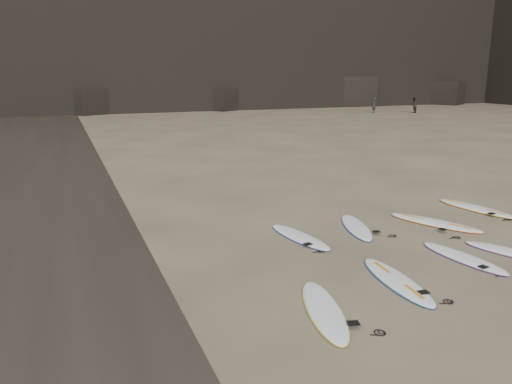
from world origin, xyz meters
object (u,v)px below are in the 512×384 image
at_px(surfboard_0, 324,310).
at_px(person_a, 374,105).
at_px(surfboard_8, 476,208).
at_px(surfboard_6, 356,227).
at_px(person_b, 414,105).
at_px(surfboard_5, 300,237).
at_px(surfboard_1, 397,280).
at_px(surfboard_7, 435,222).
at_px(surfboard_2, 463,258).

relative_size(surfboard_0, person_a, 1.63).
bearing_deg(person_a, surfboard_8, 33.27).
xyz_separation_m(surfboard_6, surfboard_8, (4.54, 0.27, 0.01)).
xyz_separation_m(person_a, person_b, (3.69, -1.71, 0.05)).
distance_m(surfboard_5, person_b, 42.46).
relative_size(surfboard_1, surfboard_5, 1.05).
height_order(surfboard_1, person_a, person_a).
distance_m(surfboard_1, surfboard_8, 6.84).
bearing_deg(surfboard_6, surfboard_7, 6.08).
xyz_separation_m(surfboard_2, person_b, (25.77, 34.08, 0.78)).
bearing_deg(surfboard_8, surfboard_7, -172.08).
bearing_deg(surfboard_8, surfboard_6, 172.92).
bearing_deg(surfboard_7, surfboard_6, 142.45).
bearing_deg(person_b, surfboard_2, 28.25).
relative_size(surfboard_1, person_b, 1.56).
bearing_deg(surfboard_7, surfboard_0, -173.22).
bearing_deg(surfboard_5, person_b, 38.16).
bearing_deg(surfboard_7, person_b, 26.53).
height_order(surfboard_1, surfboard_7, surfboard_7).
bearing_deg(person_a, person_b, 128.04).
xyz_separation_m(surfboard_5, surfboard_7, (4.12, -0.30, 0.01)).
distance_m(surfboard_0, person_a, 45.33).
bearing_deg(surfboard_2, surfboard_8, 35.86).
bearing_deg(surfboard_5, person_a, 43.54).
height_order(surfboard_5, surfboard_7, surfboard_7).
bearing_deg(person_b, surfboard_8, 29.60).
relative_size(surfboard_0, person_b, 1.52).
distance_m(surfboard_0, surfboard_8, 8.88).
xyz_separation_m(surfboard_0, surfboard_6, (3.24, 4.00, -0.00)).
bearing_deg(surfboard_0, surfboard_1, 31.60).
bearing_deg(person_a, surfboard_0, 27.38).
height_order(surfboard_6, person_a, person_a).
height_order(surfboard_0, surfboard_5, surfboard_0).
relative_size(surfboard_6, person_a, 1.58).
relative_size(surfboard_1, surfboard_6, 1.06).
bearing_deg(surfboard_7, person_a, 32.33).
height_order(surfboard_6, surfboard_7, surfboard_7).
distance_m(surfboard_5, person_a, 41.41).
xyz_separation_m(surfboard_1, surfboard_6, (1.21, 3.42, -0.00)).
xyz_separation_m(surfboard_6, surfboard_7, (2.29, -0.48, 0.01)).
bearing_deg(person_a, surfboard_5, 25.89).
bearing_deg(surfboard_0, surfboard_8, 44.31).
bearing_deg(surfboard_2, person_a, 52.19).
relative_size(surfboard_5, surfboard_6, 1.01).
xyz_separation_m(surfboard_5, person_a, (24.92, 33.06, 0.72)).
distance_m(surfboard_2, surfboard_5, 3.95).
height_order(surfboard_7, person_a, person_a).
relative_size(surfboard_7, person_b, 1.65).
bearing_deg(surfboard_2, surfboard_0, -171.66).
height_order(surfboard_2, person_b, person_b).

